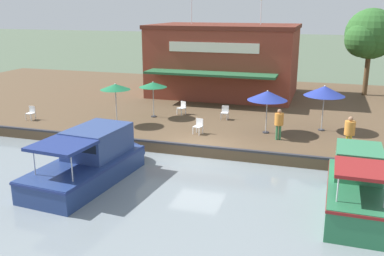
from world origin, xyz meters
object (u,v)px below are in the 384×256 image
patio_umbrella_mid_patio_left (267,96)px  tree_downstream_bank (369,35)px  cafe_chair_facing_river (182,107)px  motorboat_fourth_along (356,186)px  patio_umbrella_mid_patio_right (115,87)px  person_mid_patio (279,121)px  waterfront_restaurant (224,60)px  cafe_chair_far_corner_seat (225,112)px  patio_umbrella_by_entrance (325,91)px  motorboat_far_downstream (95,159)px  patio_umbrella_near_quay_edge (153,85)px  cafe_chair_under_first_umbrella (198,125)px  cafe_chair_beside_entrance (31,112)px  person_at_quay_edge (350,130)px

patio_umbrella_mid_patio_left → tree_downstream_bank: (-13.12, 5.92, 2.58)m
cafe_chair_facing_river → motorboat_fourth_along: bearing=46.1°
patio_umbrella_mid_patio_right → tree_downstream_bank: bearing=133.5°
cafe_chair_facing_river → person_mid_patio: 7.75m
waterfront_restaurant → cafe_chair_far_corner_seat: (7.95, 1.96, -2.30)m
patio_umbrella_by_entrance → motorboat_far_downstream: 13.24m
patio_umbrella_near_quay_edge → cafe_chair_far_corner_seat: (-0.80, 4.51, -1.62)m
patio_umbrella_by_entrance → person_mid_patio: bearing=-40.4°
patio_umbrella_near_quay_edge → patio_umbrella_mid_patio_right: bearing=-30.5°
patio_umbrella_mid_patio_right → cafe_chair_under_first_umbrella: patio_umbrella_mid_patio_right is taller
cafe_chair_facing_river → cafe_chair_far_corner_seat: same height
patio_umbrella_mid_patio_right → motorboat_far_downstream: bearing=19.2°
patio_umbrella_mid_patio_left → patio_umbrella_by_entrance: 3.33m
cafe_chair_under_first_umbrella → cafe_chair_far_corner_seat: bearing=169.5°
motorboat_far_downstream → motorboat_fourth_along: motorboat_fourth_along is taller
cafe_chair_under_first_umbrella → person_mid_patio: bearing=92.6°
patio_umbrella_mid_patio_left → cafe_chair_under_first_umbrella: 4.15m
patio_umbrella_near_quay_edge → cafe_chair_far_corner_seat: bearing=100.0°
patio_umbrella_mid_patio_right → cafe_chair_beside_entrance: (0.59, -5.67, -1.81)m
cafe_chair_under_first_umbrella → patio_umbrella_mid_patio_left: bearing=109.8°
waterfront_restaurant → patio_umbrella_by_entrance: 11.79m
patio_umbrella_by_entrance → cafe_chair_beside_entrance: size_ratio=3.09×
patio_umbrella_near_quay_edge → cafe_chair_beside_entrance: 7.84m
patio_umbrella_mid_patio_right → tree_downstream_bank: (-14.01, 14.75, 2.43)m
cafe_chair_far_corner_seat → tree_downstream_bank: bearing=140.8°
cafe_chair_far_corner_seat → person_mid_patio: (3.39, 3.73, 0.57)m
patio_umbrella_mid_patio_right → cafe_chair_beside_entrance: 5.98m
cafe_chair_facing_river → person_at_quay_edge: size_ratio=0.48×
patio_umbrella_by_entrance → patio_umbrella_near_quay_edge: bearing=-90.2°
patio_umbrella_mid_patio_right → patio_umbrella_near_quay_edge: size_ratio=1.09×
patio_umbrella_near_quay_edge → motorboat_fourth_along: (8.71, 11.84, -1.77)m
cafe_chair_far_corner_seat → motorboat_fourth_along: size_ratio=0.14×
waterfront_restaurant → tree_downstream_bank: bearing=104.9°
cafe_chair_far_corner_seat → patio_umbrella_near_quay_edge: bearing=-80.0°
patio_umbrella_mid_patio_left → cafe_chair_facing_river: 6.71m
waterfront_restaurant → motorboat_far_downstream: 18.03m
cafe_chair_beside_entrance → person_at_quay_edge: bearing=88.2°
cafe_chair_far_corner_seat → cafe_chair_beside_entrance: size_ratio=1.00×
cafe_chair_far_corner_seat → person_at_quay_edge: size_ratio=0.48×
patio_umbrella_by_entrance → cafe_chair_under_first_umbrella: (2.75, -6.56, -1.83)m
waterfront_restaurant → patio_umbrella_mid_patio_right: waterfront_restaurant is taller
tree_downstream_bank → patio_umbrella_by_entrance: bearing=-14.1°
motorboat_far_downstream → patio_umbrella_mid_patio_right: bearing=-160.8°
patio_umbrella_by_entrance → motorboat_far_downstream: bearing=-46.5°
waterfront_restaurant → cafe_chair_beside_entrance: bearing=-39.4°
patio_umbrella_mid_patio_left → person_mid_patio: size_ratio=1.46×
cafe_chair_beside_entrance → person_at_quay_edge: person_at_quay_edge is taller
cafe_chair_under_first_umbrella → cafe_chair_beside_entrance: bearing=-89.0°
patio_umbrella_by_entrance → cafe_chair_beside_entrance: patio_umbrella_by_entrance is taller
patio_umbrella_mid_patio_left → patio_umbrella_by_entrance: size_ratio=0.93×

